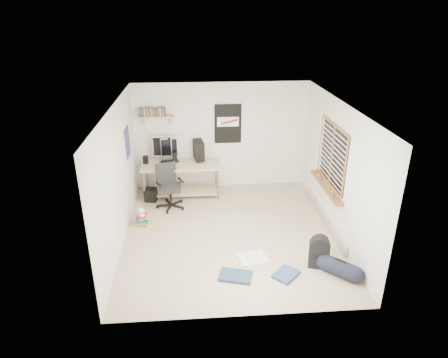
{
  "coord_description": "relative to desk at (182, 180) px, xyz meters",
  "views": [
    {
      "loc": [
        -0.62,
        -6.63,
        4.07
      ],
      "look_at": [
        -0.09,
        0.25,
        1.04
      ],
      "focal_mm": 32.0,
      "sensor_mm": 36.0,
      "label": 1
    }
  ],
  "objects": [
    {
      "name": "book_stack",
      "position": [
        -0.78,
        -1.34,
        -0.21
      ],
      "size": [
        0.55,
        0.51,
        0.31
      ],
      "primitive_type": "cube",
      "rotation": [
        0.0,
        0.0,
        0.37
      ],
      "color": "brown",
      "rests_on": "floor"
    },
    {
      "name": "poster_back_wall",
      "position": [
        1.1,
        0.44,
        1.19
      ],
      "size": [
        0.62,
        0.03,
        0.92
      ],
      "primitive_type": "cube",
      "color": "black",
      "rests_on": "back_wall"
    },
    {
      "name": "left_wall",
      "position": [
        -1.05,
        -1.79,
        0.89
      ],
      "size": [
        0.01,
        4.5,
        2.5
      ],
      "primitive_type": "cube",
      "color": "silver",
      "rests_on": "ground"
    },
    {
      "name": "monitor_left",
      "position": [
        -0.41,
        0.21,
        0.68
      ],
      "size": [
        0.44,
        0.11,
        0.48
      ],
      "primitive_type": "cube",
      "rotation": [
        0.0,
        0.0,
        0.0
      ],
      "color": "#B1B2B6",
      "rests_on": "desk"
    },
    {
      "name": "speaker_right",
      "position": [
        -0.13,
        0.11,
        0.53
      ],
      "size": [
        0.1,
        0.1,
        0.2
      ],
      "primitive_type": "cube",
      "rotation": [
        0.0,
        0.0,
        -0.0
      ],
      "color": "black",
      "rests_on": "desk"
    },
    {
      "name": "desk_lamp",
      "position": [
        -0.76,
        -1.36,
        0.02
      ],
      "size": [
        0.13,
        0.21,
        0.2
      ],
      "primitive_type": "cube",
      "rotation": [
        0.0,
        0.0,
        -0.06
      ],
      "color": "silver",
      "rests_on": "book_stack"
    },
    {
      "name": "pc_tower",
      "position": [
        0.41,
        0.21,
        0.65
      ],
      "size": [
        0.27,
        0.44,
        0.44
      ],
      "primitive_type": "cube",
      "rotation": [
        0.0,
        0.0,
        0.17
      ],
      "color": "black",
      "rests_on": "desk"
    },
    {
      "name": "tshirt",
      "position": [
        1.27,
        -2.69,
        -0.34
      ],
      "size": [
        0.57,
        0.51,
        0.04
      ],
      "primitive_type": "cube",
      "rotation": [
        0.0,
        0.0,
        0.23
      ],
      "color": "silver",
      "rests_on": "floor"
    },
    {
      "name": "back_wall",
      "position": [
        0.95,
        0.46,
        0.89
      ],
      "size": [
        4.0,
        0.01,
        2.5
      ],
      "primitive_type": "cube",
      "color": "silver",
      "rests_on": "ground"
    },
    {
      "name": "monitor_right",
      "position": [
        -0.25,
        0.21,
        0.65
      ],
      "size": [
        0.41,
        0.16,
        0.44
      ],
      "primitive_type": "cube",
      "rotation": [
        0.0,
        0.0,
        0.16
      ],
      "color": "#949499",
      "rests_on": "desk"
    },
    {
      "name": "keyboard",
      "position": [
        -0.25,
        0.07,
        0.45
      ],
      "size": [
        0.42,
        0.21,
        0.02
      ],
      "primitive_type": "cube",
      "rotation": [
        0.0,
        0.0,
        0.17
      ],
      "color": "black",
      "rests_on": "desk"
    },
    {
      "name": "floor",
      "position": [
        0.95,
        -1.79,
        -0.37
      ],
      "size": [
        4.0,
        4.5,
        0.01
      ],
      "primitive_type": "cube",
      "color": "gray",
      "rests_on": "ground"
    },
    {
      "name": "subwoofer",
      "position": [
        -0.69,
        -0.26,
        -0.22
      ],
      "size": [
        0.29,
        0.29,
        0.29
      ],
      "primitive_type": "cube",
      "rotation": [
        0.0,
        0.0,
        -0.16
      ],
      "color": "black",
      "rests_on": "floor"
    },
    {
      "name": "wall_shelf",
      "position": [
        -0.5,
        0.35,
        1.42
      ],
      "size": [
        0.8,
        0.22,
        0.24
      ],
      "primitive_type": "cube",
      "color": "tan",
      "rests_on": "back_wall"
    },
    {
      "name": "duffel_bag",
      "position": [
        2.62,
        -3.24,
        -0.22
      ],
      "size": [
        0.39,
        0.39,
        0.55
      ],
      "primitive_type": "cylinder",
      "rotation": [
        0.0,
        0.0,
        -0.77
      ],
      "color": "black",
      "rests_on": "floor"
    },
    {
      "name": "jeans_a",
      "position": [
        0.93,
        -3.17,
        -0.33
      ],
      "size": [
        0.59,
        0.45,
        0.06
      ],
      "primitive_type": "cube",
      "rotation": [
        0.0,
        0.0,
        -0.27
      ],
      "color": "#22344E",
      "rests_on": "floor"
    },
    {
      "name": "speaker_left",
      "position": [
        -0.78,
        -0.01,
        0.53
      ],
      "size": [
        0.12,
        0.12,
        0.18
      ],
      "primitive_type": "cube",
      "rotation": [
        0.0,
        0.0,
        -0.42
      ],
      "color": "black",
      "rests_on": "desk"
    },
    {
      "name": "ceiling",
      "position": [
        0.95,
        -1.79,
        2.14
      ],
      "size": [
        4.0,
        4.5,
        0.01
      ],
      "primitive_type": "cube",
      "color": "white",
      "rests_on": "ground"
    },
    {
      "name": "baseboard_heater",
      "position": [
        2.91,
        -1.49,
        -0.28
      ],
      "size": [
        0.08,
        2.5,
        0.18
      ],
      "primitive_type": "cube",
      "color": "#B7B2A8",
      "rests_on": "floor"
    },
    {
      "name": "window",
      "position": [
        2.9,
        -1.49,
        1.08
      ],
      "size": [
        0.1,
        1.5,
        1.26
      ],
      "primitive_type": "cube",
      "color": "brown",
      "rests_on": "right_wall"
    },
    {
      "name": "backpack",
      "position": [
        2.36,
        -2.92,
        -0.16
      ],
      "size": [
        0.39,
        0.34,
        0.45
      ],
      "primitive_type": "cube",
      "rotation": [
        0.0,
        0.0,
        -0.26
      ],
      "color": "black",
      "rests_on": "floor"
    },
    {
      "name": "office_chair",
      "position": [
        -0.23,
        -0.62,
        0.12
      ],
      "size": [
        0.83,
        0.83,
        0.97
      ],
      "primitive_type": "cube",
      "rotation": [
        0.0,
        0.0,
        0.4
      ],
      "color": "black",
      "rests_on": "floor"
    },
    {
      "name": "poster_left_wall",
      "position": [
        -1.03,
        -0.59,
        1.14
      ],
      "size": [
        0.02,
        0.42,
        0.6
      ],
      "primitive_type": "cube",
      "color": "navy",
      "rests_on": "left_wall"
    },
    {
      "name": "desk",
      "position": [
        0.0,
        0.0,
        0.0
      ],
      "size": [
        1.9,
        1.22,
        0.8
      ],
      "primitive_type": "cube",
      "rotation": [
        0.0,
        0.0,
        0.28
      ],
      "color": "beige",
      "rests_on": "floor"
    },
    {
      "name": "jeans_b",
      "position": [
        1.75,
        -3.18,
        -0.34
      ],
      "size": [
        0.52,
        0.52,
        0.05
      ],
      "primitive_type": "cube",
      "rotation": [
        0.0,
        0.0,
        0.8
      ],
      "color": "navy",
      "rests_on": "floor"
    },
    {
      "name": "right_wall",
      "position": [
        2.96,
        -1.79,
        0.89
      ],
      "size": [
        0.01,
        4.5,
        2.5
      ],
      "primitive_type": "cube",
      "color": "silver",
      "rests_on": "ground"
    }
  ]
}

